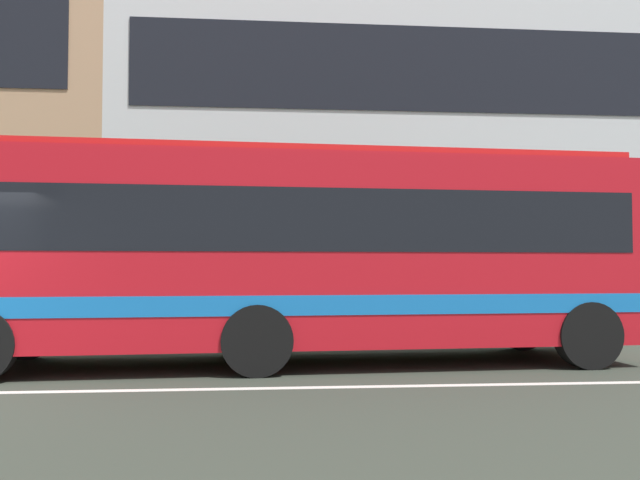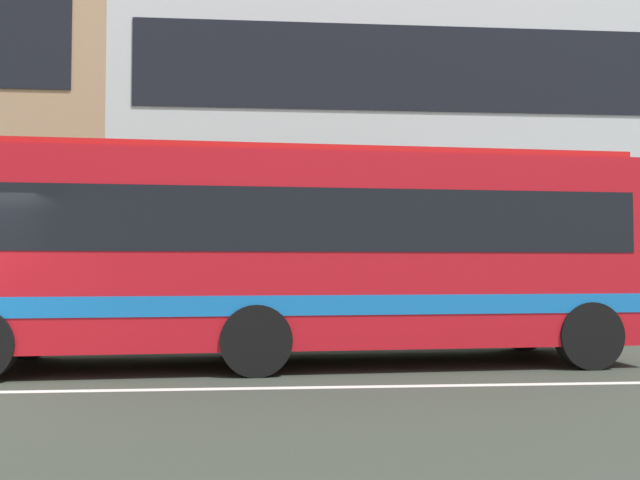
{
  "view_description": "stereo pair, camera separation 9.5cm",
  "coord_description": "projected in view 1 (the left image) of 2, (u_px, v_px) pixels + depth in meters",
  "views": [
    {
      "loc": [
        4.21,
        -8.41,
        1.52
      ],
      "look_at": [
        5.15,
        2.11,
        1.95
      ],
      "focal_mm": 37.43,
      "sensor_mm": 36.0,
      "label": 1
    },
    {
      "loc": [
        4.3,
        -8.42,
        1.52
      ],
      "look_at": [
        5.15,
        2.11,
        1.95
      ],
      "focal_mm": 37.43,
      "sensor_mm": 36.0,
      "label": 2
    }
  ],
  "objects": [
    {
      "name": "transit_bus",
      "position": [
        294.0,
        248.0,
        10.52
      ],
      "size": [
        10.72,
        3.12,
        3.29
      ],
      "color": "red",
      "rests_on": "ground_plane"
    },
    {
      "name": "apartment_block_right",
      "position": [
        391.0,
        135.0,
        24.04
      ],
      "size": [
        18.21,
        9.38,
        12.59
      ],
      "color": "silver",
      "rests_on": "ground_plane"
    },
    {
      "name": "hedge_row_far",
      "position": [
        43.0,
        322.0,
        13.37
      ],
      "size": [
        23.89,
        1.1,
        0.84
      ],
      "primitive_type": "cube",
      "color": "#1B501D",
      "rests_on": "ground_plane"
    }
  ]
}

